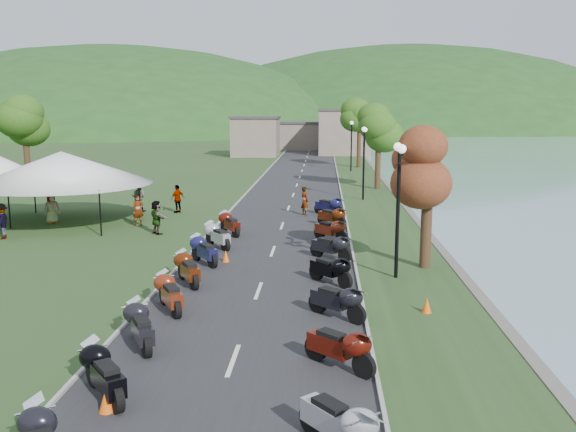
{
  "coord_description": "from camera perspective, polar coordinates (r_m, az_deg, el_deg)",
  "views": [
    {
      "loc": [
        2.25,
        -4.45,
        6.3
      ],
      "look_at": [
        0.57,
        23.85,
        1.3
      ],
      "focal_mm": 38.0,
      "sensor_mm": 36.0,
      "label": 1
    }
  ],
  "objects": [
    {
      "name": "vendor_tent_main",
      "position": [
        35.89,
        -20.29,
        2.5
      ],
      "size": [
        6.5,
        6.5,
        4.0
      ],
      "primitive_type": null,
      "color": "white",
      "rests_on": "ground"
    },
    {
      "name": "pedestrian_c",
      "position": [
        33.04,
        -25.11,
        -1.95
      ],
      "size": [
        0.71,
        1.21,
        1.75
      ],
      "primitive_type": "imported",
      "rotation": [
        0.0,
        0.0,
        4.93
      ],
      "color": "slate",
      "rests_on": "ground"
    },
    {
      "name": "moto_row_right",
      "position": [
        20.44,
        4.29,
        -6.37
      ],
      "size": [
        2.6,
        35.3,
        1.1
      ],
      "primitive_type": null,
      "color": "#331411",
      "rests_on": "ground"
    },
    {
      "name": "moto_row_left",
      "position": [
        15.63,
        -15.04,
        -11.95
      ],
      "size": [
        2.6,
        34.83,
        1.1
      ],
      "primitive_type": null,
      "color": "#331411",
      "rests_on": "ground"
    },
    {
      "name": "pedestrian_b",
      "position": [
        39.01,
        -13.75,
        0.42
      ],
      "size": [
        0.9,
        0.52,
        1.81
      ],
      "primitive_type": "imported",
      "rotation": [
        0.0,
        0.0,
        3.1
      ],
      "color": "slate",
      "rests_on": "ground"
    },
    {
      "name": "tree_lakeside",
      "position": [
        24.57,
        12.94,
        2.49
      ],
      "size": [
        2.3,
        2.3,
        6.39
      ],
      "primitive_type": null,
      "color": "#396A1B",
      "rests_on": "ground"
    },
    {
      "name": "far_building",
      "position": [
        89.63,
        0.68,
        7.58
      ],
      "size": [
        18.0,
        16.0,
        5.0
      ],
      "primitive_type": "cube",
      "color": "gray",
      "rests_on": "ground"
    },
    {
      "name": "traffic_cone_near",
      "position": [
        13.88,
        -16.62,
        -16.18
      ],
      "size": [
        0.35,
        0.35,
        0.55
      ],
      "primitive_type": "cone",
      "color": "#F2590C",
      "rests_on": "ground"
    },
    {
      "name": "road",
      "position": [
        44.95,
        0.49,
        1.96
      ],
      "size": [
        7.0,
        120.0,
        0.02
      ],
      "primitive_type": "cube",
      "color": "#2A2A2C",
      "rests_on": "ground"
    },
    {
      "name": "hills_backdrop",
      "position": [
        204.56,
        2.79,
        8.23
      ],
      "size": [
        360.0,
        120.0,
        76.0
      ],
      "primitive_type": null,
      "color": "#285621",
      "rests_on": "ground"
    },
    {
      "name": "pedestrian_a",
      "position": [
        34.29,
        -13.79,
        -0.88
      ],
      "size": [
        0.76,
        0.72,
        1.69
      ],
      "primitive_type": "imported",
      "rotation": [
        0.0,
        0.0,
        0.59
      ],
      "color": "slate",
      "rests_on": "ground"
    }
  ]
}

